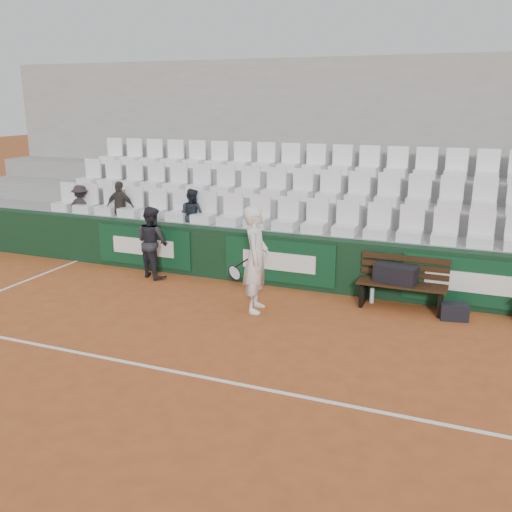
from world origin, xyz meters
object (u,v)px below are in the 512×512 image
(water_bottle_near, at_px, (372,295))
(spectator_c, at_px, (191,194))
(bench_left, at_px, (401,296))
(sports_bag_ground, at_px, (454,312))
(spectator_a, at_px, (79,188))
(water_bottle_far, at_px, (464,313))
(tennis_player, at_px, (256,259))
(ball_kid, at_px, (152,242))
(sports_bag_left, at_px, (396,274))
(spectator_b, at_px, (119,188))

(water_bottle_near, distance_m, spectator_c, 4.35)
(bench_left, distance_m, sports_bag_ground, 0.92)
(spectator_a, relative_size, spectator_c, 0.92)
(water_bottle_near, height_order, water_bottle_far, water_bottle_near)
(tennis_player, distance_m, spectator_a, 5.53)
(bench_left, bearing_deg, spectator_c, 168.14)
(spectator_c, bearing_deg, bench_left, 175.64)
(spectator_a, distance_m, spectator_c, 2.88)
(water_bottle_far, height_order, spectator_a, spectator_a)
(spectator_a, bearing_deg, spectator_c, 178.02)
(water_bottle_near, bearing_deg, ball_kid, -178.55)
(water_bottle_near, bearing_deg, tennis_player, -147.98)
(water_bottle_near, height_order, spectator_a, spectator_a)
(tennis_player, bearing_deg, spectator_a, 159.02)
(sports_bag_left, xyz_separation_m, sports_bag_ground, (1.01, -0.21, -0.47))
(water_bottle_far, height_order, spectator_c, spectator_c)
(sports_bag_ground, distance_m, ball_kid, 5.85)
(sports_bag_left, height_order, water_bottle_near, sports_bag_left)
(sports_bag_ground, relative_size, ball_kid, 0.30)
(sports_bag_left, bearing_deg, bench_left, -3.43)
(tennis_player, bearing_deg, water_bottle_near, 32.02)
(bench_left, bearing_deg, water_bottle_far, -10.04)
(sports_bag_ground, bearing_deg, ball_kid, 178.22)
(sports_bag_ground, distance_m, spectator_b, 7.45)
(tennis_player, bearing_deg, bench_left, 24.00)
(water_bottle_near, xyz_separation_m, spectator_a, (-6.90, 0.86, 1.39))
(sports_bag_left, height_order, ball_kid, ball_kid)
(water_bottle_far, xyz_separation_m, spectator_b, (-7.36, 1.14, 1.46))
(ball_kid, height_order, spectator_a, spectator_a)
(bench_left, height_order, water_bottle_far, bench_left)
(sports_bag_left, bearing_deg, spectator_b, 171.35)
(water_bottle_near, bearing_deg, water_bottle_far, -9.96)
(sports_bag_ground, relative_size, spectator_c, 0.39)
(sports_bag_ground, distance_m, spectator_a, 8.50)
(bench_left, bearing_deg, water_bottle_near, 170.20)
(ball_kid, bearing_deg, water_bottle_far, -159.42)
(bench_left, height_order, water_bottle_near, bench_left)
(bench_left, distance_m, ball_kid, 4.95)
(sports_bag_left, height_order, spectator_b, spectator_b)
(tennis_player, xyz_separation_m, spectator_a, (-5.13, 1.97, 0.62))
(ball_kid, distance_m, spectator_c, 1.35)
(bench_left, xyz_separation_m, spectator_c, (-4.54, 0.95, 1.34))
(spectator_c, bearing_deg, water_bottle_far, 175.98)
(tennis_player, bearing_deg, ball_kid, 159.41)
(water_bottle_near, height_order, spectator_c, spectator_c)
(sports_bag_left, relative_size, water_bottle_near, 2.55)
(spectator_b, bearing_deg, sports_bag_ground, 166.58)
(sports_bag_left, distance_m, water_bottle_near, 0.62)
(water_bottle_far, bearing_deg, spectator_a, 172.35)
(ball_kid, bearing_deg, tennis_player, -178.47)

